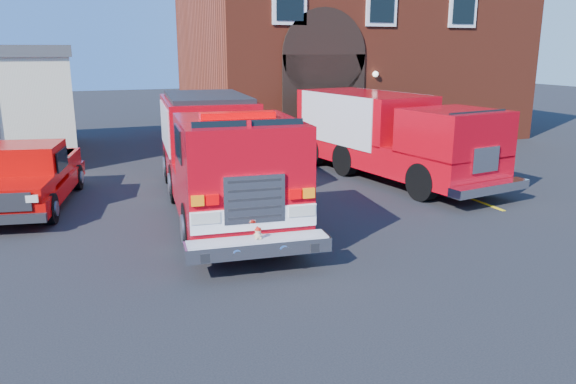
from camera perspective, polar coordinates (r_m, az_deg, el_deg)
name	(u,v)px	position (r m, az deg, el deg)	size (l,w,h in m)	color
ground	(270,234)	(13.26, -1.88, -4.24)	(100.00, 100.00, 0.00)	black
parking_stripe_near	(468,197)	(17.22, 17.80, -0.54)	(0.12, 3.00, 0.01)	yellow
parking_stripe_mid	(411,176)	(19.57, 12.35, 1.57)	(0.12, 3.00, 0.01)	yellow
parking_stripe_far	(368,160)	(22.07, 8.08, 3.20)	(0.12, 3.00, 0.01)	yellow
fire_station	(346,48)	(28.99, 5.92, 14.36)	(15.20, 10.20, 8.45)	maroon
fire_engine	(219,154)	(15.04, -7.02, 3.88)	(3.58, 9.73, 2.93)	black
pickup_truck	(30,177)	(16.83, -24.70, 1.42)	(2.95, 5.70, 1.78)	black
secondary_truck	(389,133)	(19.05, 10.23, 5.88)	(3.82, 8.72, 2.74)	black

